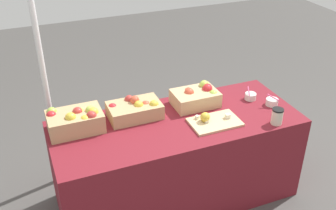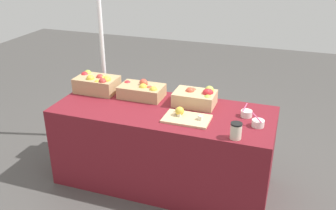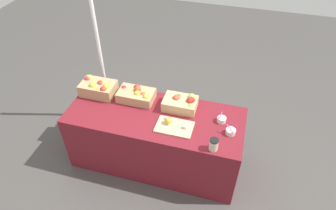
{
  "view_description": "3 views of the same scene",
  "coord_description": "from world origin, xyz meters",
  "px_view_note": "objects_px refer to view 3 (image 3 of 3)",
  "views": [
    {
      "loc": [
        -1.03,
        -2.35,
        2.36
      ],
      "look_at": [
        -0.07,
        0.01,
        0.89
      ],
      "focal_mm": 42.79,
      "sensor_mm": 36.0,
      "label": 1
    },
    {
      "loc": [
        0.99,
        -2.72,
        2.09
      ],
      "look_at": [
        0.05,
        -0.0,
        0.79
      ],
      "focal_mm": 39.72,
      "sensor_mm": 36.0,
      "label": 2
    },
    {
      "loc": [
        0.77,
        -2.18,
        2.87
      ],
      "look_at": [
        0.14,
        0.02,
        0.89
      ],
      "focal_mm": 31.51,
      "sensor_mm": 36.0,
      "label": 3
    }
  ],
  "objects_px": {
    "sample_bowl_mid": "(222,120)",
    "apple_crate_left": "(98,88)",
    "tent_pole": "(100,55)",
    "apple_crate_middle": "(136,95)",
    "sample_bowl_near": "(231,131)",
    "coffee_cup": "(214,145)",
    "apple_crate_right": "(181,103)",
    "cutting_board_front": "(173,126)"
  },
  "relations": [
    {
      "from": "apple_crate_middle",
      "to": "sample_bowl_near",
      "type": "xyz_separation_m",
      "value": [
        1.08,
        -0.24,
        -0.04
      ]
    },
    {
      "from": "apple_crate_middle",
      "to": "sample_bowl_mid",
      "type": "distance_m",
      "value": 0.98
    },
    {
      "from": "tent_pole",
      "to": "apple_crate_middle",
      "type": "bearing_deg",
      "value": -32.87
    },
    {
      "from": "apple_crate_right",
      "to": "tent_pole",
      "type": "relative_size",
      "value": 0.18
    },
    {
      "from": "sample_bowl_near",
      "to": "coffee_cup",
      "type": "bearing_deg",
      "value": -118.05
    },
    {
      "from": "apple_crate_left",
      "to": "cutting_board_front",
      "type": "height_order",
      "value": "apple_crate_left"
    },
    {
      "from": "apple_crate_right",
      "to": "sample_bowl_mid",
      "type": "height_order",
      "value": "apple_crate_right"
    },
    {
      "from": "apple_crate_middle",
      "to": "tent_pole",
      "type": "relative_size",
      "value": 0.2
    },
    {
      "from": "apple_crate_middle",
      "to": "coffee_cup",
      "type": "bearing_deg",
      "value": -27.38
    },
    {
      "from": "sample_bowl_mid",
      "to": "tent_pole",
      "type": "distance_m",
      "value": 1.66
    },
    {
      "from": "tent_pole",
      "to": "sample_bowl_near",
      "type": "bearing_deg",
      "value": -20.56
    },
    {
      "from": "cutting_board_front",
      "to": "tent_pole",
      "type": "distance_m",
      "value": 1.33
    },
    {
      "from": "apple_crate_right",
      "to": "coffee_cup",
      "type": "bearing_deg",
      "value": -48.55
    },
    {
      "from": "apple_crate_left",
      "to": "apple_crate_middle",
      "type": "bearing_deg",
      "value": 2.29
    },
    {
      "from": "cutting_board_front",
      "to": "sample_bowl_mid",
      "type": "xyz_separation_m",
      "value": [
        0.46,
        0.21,
        0.01
      ]
    },
    {
      "from": "sample_bowl_near",
      "to": "coffee_cup",
      "type": "xyz_separation_m",
      "value": [
        -0.13,
        -0.25,
        0.04
      ]
    },
    {
      "from": "coffee_cup",
      "to": "apple_crate_right",
      "type": "bearing_deg",
      "value": 131.45
    },
    {
      "from": "sample_bowl_mid",
      "to": "apple_crate_left",
      "type": "bearing_deg",
      "value": 176.81
    },
    {
      "from": "cutting_board_front",
      "to": "sample_bowl_near",
      "type": "relative_size",
      "value": 3.48
    },
    {
      "from": "cutting_board_front",
      "to": "coffee_cup",
      "type": "bearing_deg",
      "value": -22.6
    },
    {
      "from": "apple_crate_middle",
      "to": "apple_crate_right",
      "type": "xyz_separation_m",
      "value": [
        0.52,
        -0.01,
        0.01
      ]
    },
    {
      "from": "cutting_board_front",
      "to": "tent_pole",
      "type": "bearing_deg",
      "value": 147.91
    },
    {
      "from": "apple_crate_left",
      "to": "tent_pole",
      "type": "bearing_deg",
      "value": 109.72
    },
    {
      "from": "sample_bowl_near",
      "to": "tent_pole",
      "type": "relative_size",
      "value": 0.05
    },
    {
      "from": "apple_crate_left",
      "to": "tent_pole",
      "type": "relative_size",
      "value": 0.2
    },
    {
      "from": "cutting_board_front",
      "to": "sample_bowl_near",
      "type": "xyz_separation_m",
      "value": [
        0.57,
        0.07,
        0.01
      ]
    },
    {
      "from": "apple_crate_right",
      "to": "tent_pole",
      "type": "distance_m",
      "value": 1.2
    },
    {
      "from": "cutting_board_front",
      "to": "tent_pole",
      "type": "xyz_separation_m",
      "value": [
        -1.11,
        0.7,
        0.24
      ]
    },
    {
      "from": "cutting_board_front",
      "to": "sample_bowl_near",
      "type": "bearing_deg",
      "value": 6.61
    },
    {
      "from": "apple_crate_middle",
      "to": "tent_pole",
      "type": "xyz_separation_m",
      "value": [
        -0.6,
        0.39,
        0.19
      ]
    },
    {
      "from": "apple_crate_left",
      "to": "sample_bowl_near",
      "type": "xyz_separation_m",
      "value": [
        1.54,
        -0.23,
        -0.06
      ]
    },
    {
      "from": "sample_bowl_mid",
      "to": "coffee_cup",
      "type": "bearing_deg",
      "value": -93.13
    },
    {
      "from": "sample_bowl_near",
      "to": "coffee_cup",
      "type": "distance_m",
      "value": 0.28
    },
    {
      "from": "sample_bowl_near",
      "to": "tent_pole",
      "type": "distance_m",
      "value": 1.81
    },
    {
      "from": "apple_crate_left",
      "to": "tent_pole",
      "type": "height_order",
      "value": "tent_pole"
    },
    {
      "from": "apple_crate_middle",
      "to": "coffee_cup",
      "type": "relative_size",
      "value": 3.19
    },
    {
      "from": "tent_pole",
      "to": "apple_crate_right",
      "type": "bearing_deg",
      "value": -19.31
    },
    {
      "from": "apple_crate_left",
      "to": "cutting_board_front",
      "type": "bearing_deg",
      "value": -16.83
    },
    {
      "from": "apple_crate_left",
      "to": "sample_bowl_mid",
      "type": "height_order",
      "value": "apple_crate_left"
    },
    {
      "from": "cutting_board_front",
      "to": "apple_crate_middle",
      "type": "bearing_deg",
      "value": 148.84
    },
    {
      "from": "apple_crate_middle",
      "to": "tent_pole",
      "type": "height_order",
      "value": "tent_pole"
    },
    {
      "from": "sample_bowl_mid",
      "to": "coffee_cup",
      "type": "xyz_separation_m",
      "value": [
        -0.02,
        -0.39,
        0.04
      ]
    }
  ]
}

